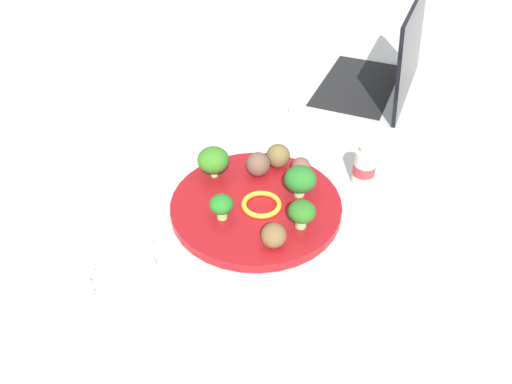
{
  "coord_description": "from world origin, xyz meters",
  "views": [
    {
      "loc": [
        0.35,
        0.47,
        0.52
      ],
      "look_at": [
        0.0,
        0.0,
        0.04
      ],
      "focal_mm": 33.2,
      "sensor_mm": 36.0,
      "label": 1
    }
  ],
  "objects_px": {
    "meatball_center": "(258,164)",
    "knife": "(100,263)",
    "broccoli_floret_center": "(213,160)",
    "napkin": "(110,271)",
    "meatball_near_rim": "(278,156)",
    "plate": "(256,205)",
    "broccoli_floret_mid_left": "(222,205)",
    "broccoli_floret_mid_right": "(302,212)",
    "yogurt_bottle": "(364,167)",
    "pepper_ring_back_left": "(260,205)",
    "fork": "(108,279)",
    "laptop": "(372,78)",
    "broccoli_floret_back_left": "(300,180)",
    "meatball_mid_left": "(274,235)",
    "meatball_mid_right": "(301,167)"
  },
  "relations": [
    {
      "from": "knife",
      "to": "meatball_mid_left",
      "type": "bearing_deg",
      "value": 150.41
    },
    {
      "from": "broccoli_floret_center",
      "to": "broccoli_floret_back_left",
      "type": "bearing_deg",
      "value": 123.87
    },
    {
      "from": "broccoli_floret_back_left",
      "to": "broccoli_floret_mid_left",
      "type": "bearing_deg",
      "value": -11.6
    },
    {
      "from": "pepper_ring_back_left",
      "to": "napkin",
      "type": "relative_size",
      "value": 0.38
    },
    {
      "from": "plate",
      "to": "broccoli_floret_mid_left",
      "type": "height_order",
      "value": "broccoli_floret_mid_left"
    },
    {
      "from": "meatball_mid_right",
      "to": "meatball_near_rim",
      "type": "bearing_deg",
      "value": -69.8
    },
    {
      "from": "meatball_mid_right",
      "to": "meatball_mid_left",
      "type": "height_order",
      "value": "meatball_mid_left"
    },
    {
      "from": "broccoli_floret_back_left",
      "to": "napkin",
      "type": "xyz_separation_m",
      "value": [
        0.32,
        -0.04,
        -0.05
      ]
    },
    {
      "from": "napkin",
      "to": "fork",
      "type": "distance_m",
      "value": 0.02
    },
    {
      "from": "pepper_ring_back_left",
      "to": "laptop",
      "type": "bearing_deg",
      "value": -157.68
    },
    {
      "from": "broccoli_floret_center",
      "to": "meatball_mid_right",
      "type": "height_order",
      "value": "broccoli_floret_center"
    },
    {
      "from": "plate",
      "to": "meatball_mid_right",
      "type": "relative_size",
      "value": 8.47
    },
    {
      "from": "meatball_mid_right",
      "to": "pepper_ring_back_left",
      "type": "distance_m",
      "value": 0.11
    },
    {
      "from": "plate",
      "to": "laptop",
      "type": "distance_m",
      "value": 0.48
    },
    {
      "from": "meatball_mid_left",
      "to": "yogurt_bottle",
      "type": "height_order",
      "value": "yogurt_bottle"
    },
    {
      "from": "meatball_center",
      "to": "knife",
      "type": "bearing_deg",
      "value": 5.23
    },
    {
      "from": "yogurt_bottle",
      "to": "plate",
      "type": "bearing_deg",
      "value": -15.33
    },
    {
      "from": "meatball_near_rim",
      "to": "laptop",
      "type": "relative_size",
      "value": 0.11
    },
    {
      "from": "meatball_mid_right",
      "to": "plate",
      "type": "bearing_deg",
      "value": 7.25
    },
    {
      "from": "meatball_near_rim",
      "to": "fork",
      "type": "relative_size",
      "value": 0.35
    },
    {
      "from": "meatball_mid_left",
      "to": "broccoli_floret_center",
      "type": "bearing_deg",
      "value": -95.66
    },
    {
      "from": "broccoli_floret_back_left",
      "to": "meatball_mid_left",
      "type": "xyz_separation_m",
      "value": [
        0.1,
        0.07,
        -0.01
      ]
    },
    {
      "from": "meatball_mid_left",
      "to": "meatball_center",
      "type": "xyz_separation_m",
      "value": [
        -0.08,
        -0.15,
        0.0
      ]
    },
    {
      "from": "meatball_mid_right",
      "to": "napkin",
      "type": "height_order",
      "value": "meatball_mid_right"
    },
    {
      "from": "meatball_center",
      "to": "meatball_mid_left",
      "type": "bearing_deg",
      "value": 61.24
    },
    {
      "from": "broccoli_floret_mid_left",
      "to": "laptop",
      "type": "xyz_separation_m",
      "value": [
        -0.52,
        -0.17,
        -0.0
      ]
    },
    {
      "from": "broccoli_floret_back_left",
      "to": "meatball_mid_left",
      "type": "height_order",
      "value": "broccoli_floret_back_left"
    },
    {
      "from": "broccoli_floret_center",
      "to": "napkin",
      "type": "bearing_deg",
      "value": 20.64
    },
    {
      "from": "meatball_near_rim",
      "to": "napkin",
      "type": "relative_size",
      "value": 0.25
    },
    {
      "from": "napkin",
      "to": "laptop",
      "type": "height_order",
      "value": "laptop"
    },
    {
      "from": "yogurt_bottle",
      "to": "meatball_mid_left",
      "type": "bearing_deg",
      "value": 10.07
    },
    {
      "from": "plate",
      "to": "pepper_ring_back_left",
      "type": "xyz_separation_m",
      "value": [
        0.0,
        0.02,
        0.01
      ]
    },
    {
      "from": "plate",
      "to": "broccoli_floret_mid_right",
      "type": "distance_m",
      "value": 0.1
    },
    {
      "from": "broccoli_floret_back_left",
      "to": "napkin",
      "type": "height_order",
      "value": "broccoli_floret_back_left"
    },
    {
      "from": "fork",
      "to": "knife",
      "type": "relative_size",
      "value": 0.83
    },
    {
      "from": "broccoli_floret_mid_left",
      "to": "napkin",
      "type": "height_order",
      "value": "broccoli_floret_mid_left"
    },
    {
      "from": "broccoli_floret_mid_right",
      "to": "napkin",
      "type": "xyz_separation_m",
      "value": [
        0.27,
        -0.1,
        -0.04
      ]
    },
    {
      "from": "meatball_mid_left",
      "to": "fork",
      "type": "xyz_separation_m",
      "value": [
        0.22,
        -0.09,
        -0.03
      ]
    },
    {
      "from": "meatball_near_rim",
      "to": "laptop",
      "type": "distance_m",
      "value": 0.38
    },
    {
      "from": "meatball_mid_left",
      "to": "knife",
      "type": "height_order",
      "value": "meatball_mid_left"
    },
    {
      "from": "plate",
      "to": "meatball_mid_left",
      "type": "xyz_separation_m",
      "value": [
        0.04,
        0.09,
        0.03
      ]
    },
    {
      "from": "knife",
      "to": "laptop",
      "type": "xyz_separation_m",
      "value": [
        -0.71,
        -0.14,
        0.03
      ]
    },
    {
      "from": "yogurt_bottle",
      "to": "pepper_ring_back_left",
      "type": "bearing_deg",
      "value": -10.89
    },
    {
      "from": "broccoli_floret_mid_left",
      "to": "fork",
      "type": "height_order",
      "value": "broccoli_floret_mid_left"
    },
    {
      "from": "meatball_center",
      "to": "laptop",
      "type": "xyz_separation_m",
      "value": [
        -0.4,
        -0.11,
        0.0
      ]
    },
    {
      "from": "broccoli_floret_mid_left",
      "to": "fork",
      "type": "bearing_deg",
      "value": 1.21
    },
    {
      "from": "pepper_ring_back_left",
      "to": "meatball_mid_left",
      "type": "bearing_deg",
      "value": 67.38
    },
    {
      "from": "napkin",
      "to": "fork",
      "type": "xyz_separation_m",
      "value": [
        0.01,
        0.02,
        0.0
      ]
    },
    {
      "from": "meatball_near_rim",
      "to": "pepper_ring_back_left",
      "type": "relative_size",
      "value": 0.65
    },
    {
      "from": "napkin",
      "to": "pepper_ring_back_left",
      "type": "bearing_deg",
      "value": 173.73
    }
  ]
}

